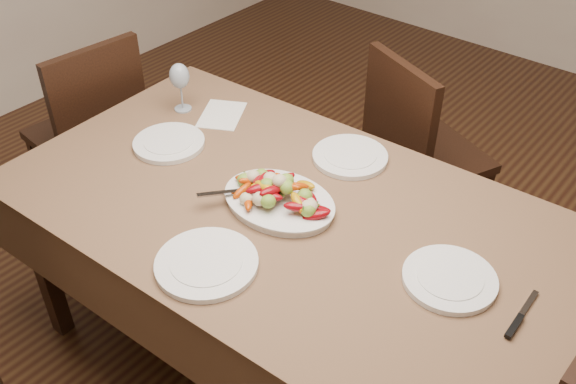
{
  "coord_description": "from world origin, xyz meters",
  "views": [
    {
      "loc": [
        0.99,
        -1.26,
        2.03
      ],
      "look_at": [
        -0.0,
        -0.06,
        0.82
      ],
      "focal_mm": 40.0,
      "sensor_mm": 36.0,
      "label": 1
    }
  ],
  "objects_px": {
    "plate_right": "(450,279)",
    "wine_glass": "(180,86)",
    "chair_left": "(86,134)",
    "plate_far": "(350,157)",
    "dining_table": "(288,291)",
    "serving_platter": "(279,203)",
    "chair_far": "(429,156)",
    "plate_near": "(207,264)",
    "plate_left": "(169,143)"
  },
  "relations": [
    {
      "from": "plate_right",
      "to": "wine_glass",
      "type": "height_order",
      "value": "wine_glass"
    },
    {
      "from": "plate_near",
      "to": "dining_table",
      "type": "bearing_deg",
      "value": 88.23
    },
    {
      "from": "chair_left",
      "to": "dining_table",
      "type": "bearing_deg",
      "value": 91.04
    },
    {
      "from": "dining_table",
      "to": "plate_left",
      "type": "height_order",
      "value": "plate_left"
    },
    {
      "from": "plate_far",
      "to": "dining_table",
      "type": "bearing_deg",
      "value": -89.26
    },
    {
      "from": "plate_far",
      "to": "chair_left",
      "type": "bearing_deg",
      "value": -168.77
    },
    {
      "from": "plate_left",
      "to": "plate_near",
      "type": "xyz_separation_m",
      "value": [
        0.54,
        -0.35,
        0.0
      ]
    },
    {
      "from": "dining_table",
      "to": "plate_near",
      "type": "height_order",
      "value": "plate_near"
    },
    {
      "from": "plate_near",
      "to": "wine_glass",
      "type": "height_order",
      "value": "wine_glass"
    },
    {
      "from": "plate_far",
      "to": "plate_near",
      "type": "relative_size",
      "value": 0.89
    },
    {
      "from": "plate_left",
      "to": "plate_near",
      "type": "height_order",
      "value": "same"
    },
    {
      "from": "dining_table",
      "to": "serving_platter",
      "type": "relative_size",
      "value": 5.05
    },
    {
      "from": "dining_table",
      "to": "plate_far",
      "type": "xyz_separation_m",
      "value": [
        -0.0,
        0.34,
        0.39
      ]
    },
    {
      "from": "dining_table",
      "to": "plate_far",
      "type": "relative_size",
      "value": 7.07
    },
    {
      "from": "dining_table",
      "to": "plate_left",
      "type": "xyz_separation_m",
      "value": [
        -0.55,
        0.0,
        0.39
      ]
    },
    {
      "from": "plate_left",
      "to": "plate_near",
      "type": "distance_m",
      "value": 0.64
    },
    {
      "from": "chair_far",
      "to": "plate_far",
      "type": "xyz_separation_m",
      "value": [
        -0.03,
        -0.58,
        0.29
      ]
    },
    {
      "from": "chair_far",
      "to": "plate_left",
      "type": "relative_size",
      "value": 3.74
    },
    {
      "from": "plate_left",
      "to": "wine_glass",
      "type": "relative_size",
      "value": 1.24
    },
    {
      "from": "plate_far",
      "to": "plate_near",
      "type": "bearing_deg",
      "value": -90.52
    },
    {
      "from": "plate_far",
      "to": "wine_glass",
      "type": "distance_m",
      "value": 0.71
    },
    {
      "from": "plate_right",
      "to": "dining_table",
      "type": "bearing_deg",
      "value": -176.4
    },
    {
      "from": "wine_glass",
      "to": "chair_left",
      "type": "bearing_deg",
      "value": -168.7
    },
    {
      "from": "chair_left",
      "to": "serving_platter",
      "type": "xyz_separation_m",
      "value": [
        1.23,
        -0.11,
        0.3
      ]
    },
    {
      "from": "serving_platter",
      "to": "plate_right",
      "type": "xyz_separation_m",
      "value": [
        0.57,
        0.05,
        -0.0
      ]
    },
    {
      "from": "plate_left",
      "to": "plate_far",
      "type": "bearing_deg",
      "value": 32.02
    },
    {
      "from": "plate_right",
      "to": "plate_far",
      "type": "distance_m",
      "value": 0.63
    },
    {
      "from": "plate_left",
      "to": "wine_glass",
      "type": "bearing_deg",
      "value": 125.58
    },
    {
      "from": "plate_left",
      "to": "wine_glass",
      "type": "xyz_separation_m",
      "value": [
        -0.15,
        0.2,
        0.09
      ]
    },
    {
      "from": "chair_left",
      "to": "wine_glass",
      "type": "distance_m",
      "value": 0.69
    },
    {
      "from": "dining_table",
      "to": "plate_right",
      "type": "height_order",
      "value": "plate_right"
    },
    {
      "from": "plate_right",
      "to": "wine_glass",
      "type": "xyz_separation_m",
      "value": [
        -1.24,
        0.17,
        0.09
      ]
    },
    {
      "from": "chair_far",
      "to": "plate_near",
      "type": "relative_size",
      "value": 3.25
    },
    {
      "from": "serving_platter",
      "to": "plate_left",
      "type": "bearing_deg",
      "value": 178.69
    },
    {
      "from": "chair_left",
      "to": "plate_right",
      "type": "distance_m",
      "value": 1.82
    },
    {
      "from": "chair_far",
      "to": "plate_right",
      "type": "bearing_deg",
      "value": 143.67
    },
    {
      "from": "chair_left",
      "to": "serving_platter",
      "type": "height_order",
      "value": "chair_left"
    },
    {
      "from": "serving_platter",
      "to": "plate_far",
      "type": "relative_size",
      "value": 1.4
    },
    {
      "from": "chair_far",
      "to": "serving_platter",
      "type": "distance_m",
      "value": 0.98
    },
    {
      "from": "chair_far",
      "to": "serving_platter",
      "type": "xyz_separation_m",
      "value": [
        -0.05,
        -0.93,
        0.3
      ]
    },
    {
      "from": "chair_left",
      "to": "plate_far",
      "type": "bearing_deg",
      "value": 106.59
    },
    {
      "from": "chair_far",
      "to": "plate_far",
      "type": "height_order",
      "value": "chair_far"
    },
    {
      "from": "serving_platter",
      "to": "plate_left",
      "type": "relative_size",
      "value": 1.44
    },
    {
      "from": "chair_far",
      "to": "wine_glass",
      "type": "height_order",
      "value": "wine_glass"
    },
    {
      "from": "chair_left",
      "to": "plate_near",
      "type": "bearing_deg",
      "value": 75.81
    },
    {
      "from": "chair_left",
      "to": "plate_right",
      "type": "height_order",
      "value": "chair_left"
    },
    {
      "from": "dining_table",
      "to": "chair_far",
      "type": "relative_size",
      "value": 1.94
    },
    {
      "from": "plate_near",
      "to": "plate_far",
      "type": "bearing_deg",
      "value": 89.48
    },
    {
      "from": "chair_left",
      "to": "plate_far",
      "type": "relative_size",
      "value": 3.65
    },
    {
      "from": "dining_table",
      "to": "plate_far",
      "type": "distance_m",
      "value": 0.52
    }
  ]
}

